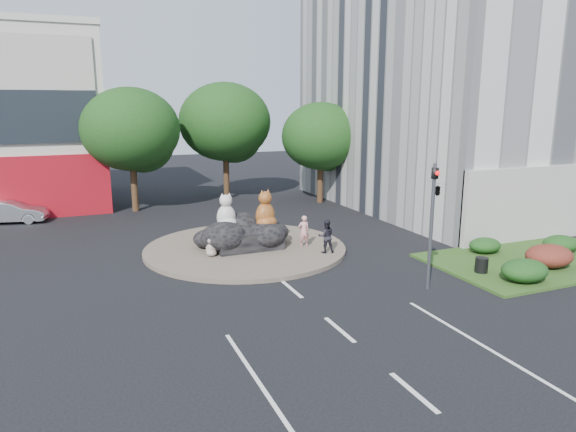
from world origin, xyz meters
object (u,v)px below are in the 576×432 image
kitten_calico (211,246)px  kitten_white (280,238)px  parked_car (11,212)px  litter_bin (482,265)px  cat_white (226,211)px  pedestrian_dark (326,236)px  cat_tabby (265,209)px  pedestrian_pink (304,231)px

kitten_calico → kitten_white: bearing=18.6°
parked_car → litter_bin: 27.14m
cat_white → pedestrian_dark: bearing=-29.6°
cat_white → pedestrian_dark: cat_white is taller
cat_tabby → parked_car: bearing=117.6°
cat_white → cat_tabby: 1.93m
pedestrian_pink → parked_car: 18.80m
pedestrian_dark → litter_bin: bearing=149.2°
cat_tabby → kitten_white: (0.60, -0.40, -1.46)m
pedestrian_pink → kitten_calico: bearing=2.1°
cat_tabby → kitten_white: bearing=-53.2°
cat_tabby → parked_car: cat_tabby is taller
cat_tabby → parked_car: 17.01m
cat_white → litter_bin: 12.08m
kitten_calico → parked_car: bearing=142.1°
kitten_white → pedestrian_dark: 2.50m
cat_tabby → cat_white: bearing=140.4°
parked_car → kitten_calico: bearing=-129.9°
kitten_white → pedestrian_pink: size_ratio=0.54×
pedestrian_dark → litter_bin: size_ratio=2.49×
pedestrian_pink → parked_car: pedestrian_pink is taller
pedestrian_pink → cat_white: bearing=-18.8°
kitten_calico → litter_bin: (10.18, -6.52, -0.23)m
cat_white → kitten_white: bearing=-18.0°
kitten_calico → pedestrian_pink: 4.70m
kitten_calico → litter_bin: size_ratio=1.46×
kitten_white → cat_white: bearing=140.3°
kitten_white → cat_tabby: bearing=130.4°
cat_white → kitten_calico: (-1.14, -1.33, -1.34)m
parked_car → cat_tabby: bearing=-120.6°
cat_tabby → kitten_calico: 3.35m
cat_white → parked_car: size_ratio=0.44×
cat_white → parked_car: cat_white is taller
parked_car → kitten_white: bearing=-120.2°
cat_white → pedestrian_dark: 5.10m
cat_tabby → litter_bin: 10.32m
pedestrian_pink → pedestrian_dark: pedestrian_dark is taller
litter_bin → kitten_calico: bearing=147.4°
kitten_white → pedestrian_dark: bearing=-63.9°
pedestrian_dark → parked_car: size_ratio=0.39×
parked_car → cat_white: bearing=-123.4°
cat_white → parked_car: bearing=140.1°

